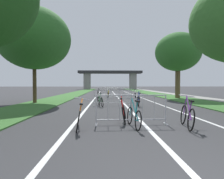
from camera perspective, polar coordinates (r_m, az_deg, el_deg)
The scene contains 23 objects.
grass_verge_left at distance 30.18m, azimuth -10.83°, elevation -1.20°, with size 3.05×67.78×0.05m, color #386B2D.
grass_verge_right at distance 30.72m, azimuth 12.01°, elevation -1.16°, with size 3.05×67.78×0.05m, color #386B2D.
sidewalk_path_right at distance 31.39m, azimuth 16.32°, elevation -1.10°, with size 1.80×67.78×0.08m, color gray.
lane_stripe_center at distance 21.75m, azimuth 1.66°, elevation -2.24°, with size 0.14×39.21×0.01m, color silver.
lane_stripe_right_lane at distance 22.04m, azimuth 8.11°, elevation -2.21°, with size 0.14×39.21×0.01m, color silver.
lane_stripe_left_lane at distance 21.74m, azimuth -4.88°, elevation -2.25°, with size 0.14×39.21×0.01m, color silver.
overpass_bridge at distance 58.15m, azimuth -0.57°, elevation 3.98°, with size 19.22×3.93×5.62m.
tree_left_oak_mid at distance 15.82m, azimuth -22.30°, elevation 13.92°, with size 5.42×5.42×7.15m.
tree_right_cypress_far at distance 20.74m, azimuth 19.15°, elevation 10.50°, with size 4.56×4.56×6.66m.
crowd_barrier_nearest at distance 6.69m, azimuth 5.79°, elevation -6.07°, with size 2.51×0.49×1.05m.
crowd_barrier_second at distance 12.88m, azimuth 0.03°, elevation -2.46°, with size 2.51×0.52×1.05m.
crowd_barrier_third at distance 19.18m, azimuth 2.27°, elevation -1.18°, with size 2.51×0.52×1.05m.
crowd_barrier_fourth at distance 25.39m, azimuth -0.57°, elevation -0.54°, with size 2.52×0.55×1.05m.
bicycle_yellow_0 at distance 19.50m, azimuth -1.22°, elevation -1.63°, with size 0.47×1.72×0.90m.
bicycle_teal_1 at distance 6.32m, azimuth 6.56°, elevation -7.96°, with size 0.42×1.62×0.95m.
bicycle_green_2 at distance 12.43m, azimuth -3.59°, elevation -3.40°, with size 0.52×1.66×0.90m.
bicycle_black_3 at distance 25.87m, azimuth -4.25°, elevation -0.88°, with size 0.47×1.60×0.95m.
bicycle_red_4 at distance 7.24m, azimuth 3.54°, elevation -6.78°, with size 0.47×1.62×0.98m.
bicycle_blue_5 at distance 12.52m, azimuth 7.86°, elevation -3.27°, with size 0.49×1.69×1.00m.
bicycle_orange_6 at distance 6.15m, azimuth -9.87°, elevation -8.18°, with size 0.55×1.68×0.98m.
bicycle_white_7 at distance 19.95m, azimuth 6.99°, elevation -1.60°, with size 0.54×1.57×0.92m.
bicycle_silver_8 at distance 24.91m, azimuth -3.36°, elevation -0.88°, with size 0.51×1.65×1.04m.
bicycle_purple_9 at distance 6.70m, azimuth 21.60°, elevation -7.30°, with size 0.67×1.72×1.06m.
Camera 1 is at (-1.35, -2.06, 1.40)m, focal length 30.50 mm.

